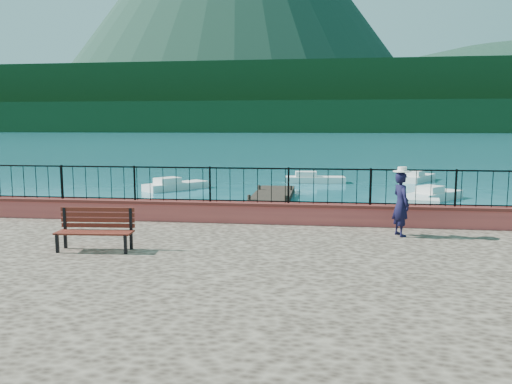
% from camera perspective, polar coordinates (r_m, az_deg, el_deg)
% --- Properties ---
extents(ground, '(2000.00, 2000.00, 0.00)m').
position_cam_1_polar(ground, '(10.62, 3.92, -13.94)').
color(ground, '#19596B').
rests_on(ground, ground).
extents(parapet, '(28.00, 0.46, 0.58)m').
position_cam_1_polar(parapet, '(13.79, 4.95, -2.48)').
color(parapet, '#C44D46').
rests_on(parapet, promenade).
extents(railing, '(27.00, 0.05, 0.95)m').
position_cam_1_polar(railing, '(13.68, 4.99, 0.67)').
color(railing, black).
rests_on(railing, parapet).
extents(dock, '(2.00, 16.00, 0.30)m').
position_cam_1_polar(dock, '(22.33, 0.75, -2.07)').
color(dock, '#2D231C').
rests_on(dock, ground).
extents(far_forest, '(900.00, 60.00, 18.00)m').
position_cam_1_polar(far_forest, '(309.91, 7.49, 8.46)').
color(far_forest, black).
rests_on(far_forest, ground).
extents(foothills, '(900.00, 120.00, 44.00)m').
position_cam_1_polar(foothills, '(370.31, 7.54, 10.31)').
color(foothills, black).
rests_on(foothills, ground).
extents(park_bench, '(1.67, 0.66, 0.91)m').
position_cam_1_polar(park_bench, '(11.39, -17.89, -5.02)').
color(park_bench, black).
rests_on(park_bench, promenade).
extents(person, '(0.55, 0.67, 1.58)m').
position_cam_1_polar(person, '(12.70, 16.24, -1.33)').
color(person, black).
rests_on(person, promenade).
extents(hat, '(0.44, 0.44, 0.12)m').
position_cam_1_polar(hat, '(12.60, 16.38, 2.50)').
color(hat, white).
rests_on(hat, person).
extents(boat_0, '(3.90, 1.30, 0.80)m').
position_cam_1_polar(boat_0, '(20.80, -4.64, -2.12)').
color(boat_0, silver).
rests_on(boat_0, ground).
extents(boat_1, '(3.90, 2.01, 0.80)m').
position_cam_1_polar(boat_1, '(22.68, 19.96, -1.74)').
color(boat_1, silver).
rests_on(boat_1, ground).
extents(boat_2, '(3.31, 3.47, 0.80)m').
position_cam_1_polar(boat_2, '(28.06, 19.80, -0.02)').
color(boat_2, silver).
rests_on(boat_2, ground).
extents(boat_3, '(3.58, 3.99, 0.80)m').
position_cam_1_polar(boat_3, '(31.05, -9.13, 1.02)').
color(boat_3, silver).
rests_on(boat_3, ground).
extents(boat_4, '(4.17, 1.66, 0.80)m').
position_cam_1_polar(boat_4, '(34.52, 6.74, 1.72)').
color(boat_4, silver).
rests_on(boat_4, ground).
extents(boat_5, '(3.04, 3.99, 0.80)m').
position_cam_1_polar(boat_5, '(37.14, 17.98, 1.81)').
color(boat_5, silver).
rests_on(boat_5, ground).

